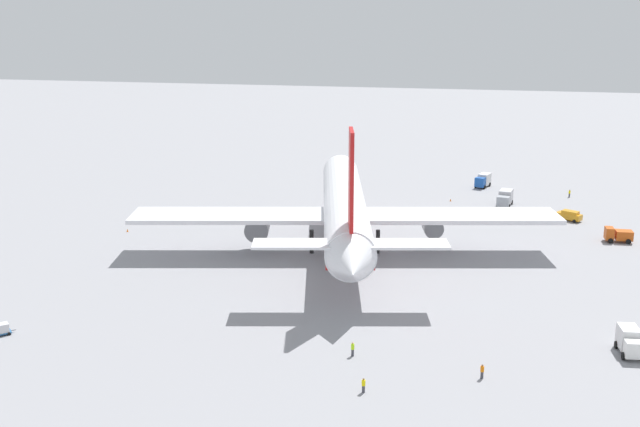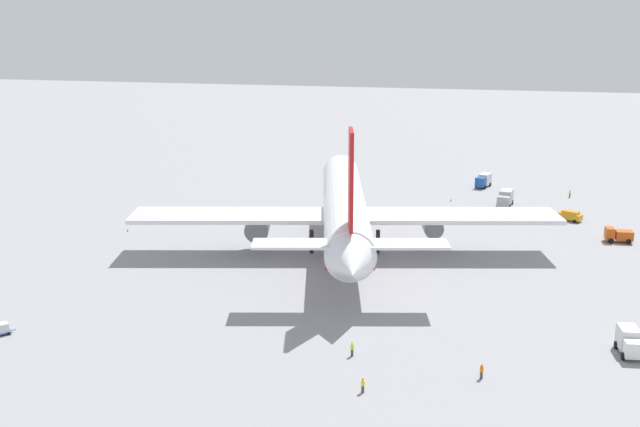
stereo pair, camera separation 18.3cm
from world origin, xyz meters
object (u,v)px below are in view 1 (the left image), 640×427
(service_truck_3, at_px, (483,180))
(traffic_cone_0, at_px, (450,200))
(service_truck_2, at_px, (505,198))
(service_truck_4, at_px, (618,235))
(ground_worker_2, at_px, (569,193))
(ground_worker_3, at_px, (353,349))
(service_truck_0, at_px, (630,341))
(ground_worker_5, at_px, (482,371))
(ground_worker_1, at_px, (364,385))
(traffic_cone_1, at_px, (127,230))
(airliner, at_px, (344,208))
(service_van, at_px, (569,215))

(service_truck_3, height_order, traffic_cone_0, service_truck_3)
(service_truck_2, xyz_separation_m, service_truck_4, (-22.09, -19.30, -0.38))
(traffic_cone_0, bearing_deg, ground_worker_2, -68.78)
(service_truck_2, relative_size, ground_worker_3, 3.79)
(service_truck_0, distance_m, ground_worker_5, 19.51)
(ground_worker_1, bearing_deg, traffic_cone_1, 46.98)
(ground_worker_5, distance_m, traffic_cone_1, 78.19)
(airliner, relative_size, traffic_cone_0, 127.84)
(ground_worker_5, bearing_deg, ground_worker_3, 81.73)
(service_van, bearing_deg, service_truck_2, 52.78)
(service_van, height_order, traffic_cone_1, service_van)
(airliner, xyz_separation_m, service_truck_0, (-31.44, -40.63, -5.71))
(service_van, distance_m, ground_worker_2, 20.28)
(airliner, height_order, service_truck_4, airliner)
(service_truck_0, relative_size, ground_worker_2, 2.93)
(ground_worker_2, bearing_deg, ground_worker_5, 170.19)
(service_van, height_order, ground_worker_3, service_van)
(service_truck_2, relative_size, traffic_cone_1, 12.05)
(airliner, xyz_separation_m, service_truck_3, (55.07, -21.27, -5.67))
(service_truck_4, xyz_separation_m, traffic_cone_0, (23.41, 30.58, -1.03))
(ground_worker_5, bearing_deg, service_truck_4, -20.26)
(service_truck_0, height_order, service_truck_2, service_truck_2)
(traffic_cone_0, bearing_deg, ground_worker_5, -173.54)
(service_van, height_order, traffic_cone_0, service_van)
(service_truck_2, relative_size, ground_worker_5, 3.94)
(service_truck_0, xyz_separation_m, ground_worker_2, (80.55, 0.71, -0.72))
(service_truck_4, xyz_separation_m, ground_worker_2, (33.10, 5.63, -0.43))
(service_truck_2, relative_size, service_van, 1.31)
(airliner, relative_size, ground_worker_1, 42.90)
(service_truck_0, bearing_deg, traffic_cone_1, 67.98)
(ground_worker_1, bearing_deg, ground_worker_2, -15.91)
(ground_worker_2, relative_size, ground_worker_5, 1.02)
(ground_worker_2, xyz_separation_m, ground_worker_5, (-91.00, 15.74, -0.02))
(service_truck_3, distance_m, ground_worker_2, 19.60)
(service_truck_2, bearing_deg, traffic_cone_1, 118.60)
(service_truck_3, distance_m, traffic_cone_0, 16.92)
(traffic_cone_0, bearing_deg, ground_worker_3, 175.99)
(airliner, distance_m, service_truck_3, 59.31)
(service_truck_3, relative_size, service_truck_4, 1.21)
(service_truck_3, bearing_deg, ground_worker_5, -178.28)
(service_truck_0, height_order, service_truck_3, service_truck_3)
(service_truck_2, xyz_separation_m, traffic_cone_1, (-36.58, 67.11, -1.42))
(ground_worker_2, xyz_separation_m, traffic_cone_1, (-47.59, 80.77, -0.60))
(ground_worker_5, bearing_deg, service_truck_0, -57.58)
(airliner, relative_size, traffic_cone_1, 127.84)
(ground_worker_2, xyz_separation_m, traffic_cone_0, (-9.69, 24.95, -0.60))
(ground_worker_2, xyz_separation_m, ground_worker_3, (-88.86, 30.49, 0.02))
(service_truck_3, bearing_deg, ground_worker_3, 172.88)
(service_truck_2, distance_m, traffic_cone_1, 76.44)
(service_truck_4, xyz_separation_m, ground_worker_1, (-64.03, 33.32, -0.48))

